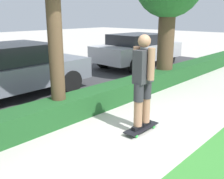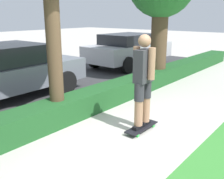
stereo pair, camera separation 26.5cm
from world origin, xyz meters
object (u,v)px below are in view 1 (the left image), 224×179
skateboard (141,128)px  parked_car_rear (138,49)px  parked_car_middle (11,69)px  skater_person (143,80)px

skateboard → parked_car_rear: parked_car_rear is taller
skateboard → parked_car_rear: size_ratio=0.20×
skateboard → parked_car_rear: (5.16, 4.02, 0.65)m
parked_car_middle → skater_person: bearing=-83.7°
parked_car_rear → parked_car_middle: bearing=-176.4°
skater_person → parked_car_middle: 3.93m
parked_car_rear → skateboard: bearing=-139.8°
skater_person → parked_car_rear: skater_person is taller
skateboard → skater_person: 0.93m
skateboard → parked_car_middle: parked_car_middle is taller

